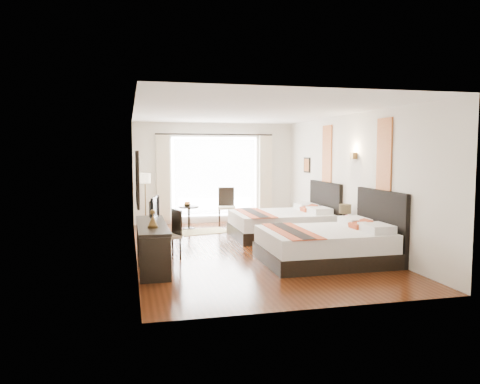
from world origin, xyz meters
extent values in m
cube|color=#3D1A0B|center=(0.00, 0.00, -0.01)|extent=(4.50, 7.50, 0.01)
cube|color=white|center=(0.00, 0.00, 2.79)|extent=(4.50, 7.50, 0.02)
cube|color=silver|center=(2.25, 0.00, 1.40)|extent=(0.01, 7.50, 2.80)
cube|color=silver|center=(-2.25, 0.00, 1.40)|extent=(0.01, 7.50, 2.80)
cube|color=silver|center=(0.00, 3.75, 1.40)|extent=(4.50, 0.01, 2.80)
cube|color=silver|center=(0.00, -3.75, 1.40)|extent=(4.50, 0.01, 2.80)
cube|color=white|center=(0.00, 3.73, 1.30)|extent=(2.40, 0.02, 2.20)
cube|color=white|center=(0.00, 3.67, 1.30)|extent=(2.30, 0.02, 2.10)
cube|color=beige|center=(-1.45, 3.63, 1.28)|extent=(0.35, 0.14, 2.35)
cube|color=beige|center=(1.45, 3.63, 1.28)|extent=(0.35, 0.14, 2.35)
cube|color=#9A3016|center=(2.23, -1.42, 1.95)|extent=(0.03, 0.50, 1.35)
cube|color=#9A3016|center=(2.23, 1.13, 1.95)|extent=(0.03, 0.50, 1.35)
cube|color=#4E391C|center=(2.19, -0.29, 1.92)|extent=(0.10, 0.14, 0.14)
cube|color=black|center=(-2.22, -0.99, 1.55)|extent=(0.04, 1.25, 0.95)
cube|color=white|center=(-2.19, -0.99, 1.55)|extent=(0.01, 1.12, 0.82)
cube|color=black|center=(1.05, -1.42, 0.13)|extent=(2.21, 1.73, 0.27)
cube|color=silver|center=(1.05, -1.42, 0.43)|extent=(2.15, 1.69, 0.32)
cube|color=black|center=(2.20, -1.42, 0.65)|extent=(0.08, 1.73, 1.29)
cube|color=#993A18|center=(0.43, -1.42, 0.60)|extent=(0.59, 1.79, 0.02)
cube|color=black|center=(1.06, 1.13, 0.13)|extent=(2.19, 1.71, 0.27)
cube|color=silver|center=(1.06, 1.13, 0.43)|extent=(2.13, 1.67, 0.32)
cube|color=black|center=(2.20, 1.13, 0.64)|extent=(0.08, 1.71, 1.28)
cube|color=#993A18|center=(0.45, 1.13, 0.60)|extent=(0.59, 1.77, 0.02)
cube|color=black|center=(2.02, -0.29, 0.24)|extent=(0.40, 0.49, 0.48)
cylinder|color=black|center=(2.06, -0.22, 0.61)|extent=(0.11, 0.11, 0.21)
cylinder|color=#382D1B|center=(2.06, -0.22, 0.81)|extent=(0.25, 0.25, 0.19)
imported|color=black|center=(2.01, -0.39, 0.56)|extent=(0.14, 0.14, 0.12)
cube|color=black|center=(-1.99, -0.99, 0.38)|extent=(0.50, 2.20, 0.76)
imported|color=black|center=(-1.97, -0.44, 0.97)|extent=(0.26, 0.74, 0.42)
cube|color=#BCB490|center=(-1.68, -0.50, 0.43)|extent=(0.54, 0.54, 0.06)
cube|color=black|center=(-1.50, -0.44, 0.68)|extent=(0.16, 0.39, 0.47)
cylinder|color=black|center=(-1.95, 3.21, 0.01)|extent=(0.22, 0.22, 0.03)
cylinder|color=#4E391C|center=(-1.95, 3.21, 0.63)|extent=(0.03, 0.03, 1.22)
cylinder|color=beige|center=(-1.95, 3.21, 1.31)|extent=(0.29, 0.29, 0.25)
cylinder|color=black|center=(-0.86, 2.80, 0.30)|extent=(0.51, 0.51, 0.59)
imported|color=#4A2D1A|center=(-0.89, 2.82, 0.62)|extent=(0.23, 0.23, 0.05)
cube|color=#BCB490|center=(0.24, 3.29, 0.47)|extent=(0.54, 0.54, 0.06)
cube|color=black|center=(0.28, 3.50, 0.75)|extent=(0.44, 0.13, 0.52)
cube|color=tan|center=(-0.58, 2.30, 0.01)|extent=(1.42, 1.12, 0.01)
camera|label=1|loc=(-2.37, -9.20, 2.02)|focal=35.00mm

